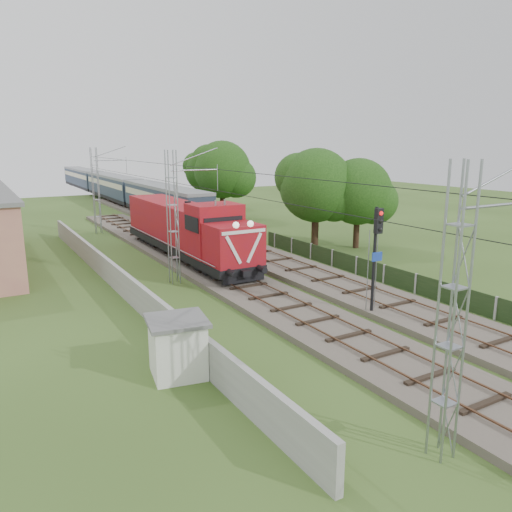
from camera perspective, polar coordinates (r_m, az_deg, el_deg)
ground at (r=22.50m, az=9.41°, el=-9.24°), size 140.00×140.00×0.00m
track_main at (r=27.85m, az=0.27°, el=-4.32°), size 4.20×70.00×0.45m
track_side at (r=41.26m, az=-2.84°, el=1.31°), size 4.20×80.00×0.45m
catenary at (r=30.20m, az=-9.41°, el=4.38°), size 3.31×70.00×8.00m
boundary_wall at (r=29.82m, az=-15.57°, el=-2.51°), size 0.25×40.00×1.50m
fence at (r=29.67m, az=17.80°, el=-3.04°), size 0.12×32.00×1.20m
locomotive at (r=36.51m, az=-8.01°, el=3.11°), size 3.14×17.90×4.55m
coach_rake at (r=75.80m, az=-16.00°, el=7.74°), size 2.83×63.17×3.27m
signal_post at (r=24.49m, az=13.61°, el=1.50°), size 0.60×0.47×5.44m
relay_hut at (r=18.72m, az=-8.95°, el=-10.21°), size 2.45×2.45×2.19m
tree_a at (r=40.52m, az=6.98°, el=7.91°), size 6.19×5.90×8.03m
tree_b at (r=41.10m, az=11.67°, el=7.13°), size 5.59×5.32×7.25m
tree_c at (r=56.63m, az=-3.81°, el=9.75°), size 6.70×6.38×8.69m
tree_d at (r=67.28m, az=-5.65°, el=9.61°), size 5.87×5.59×7.61m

